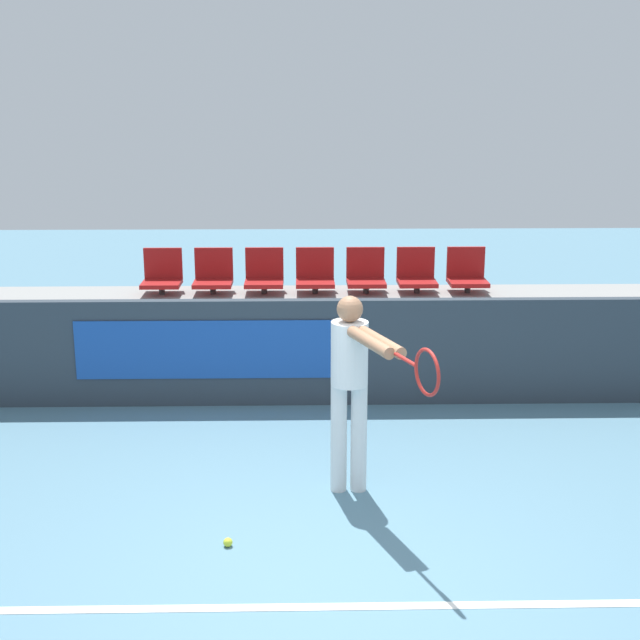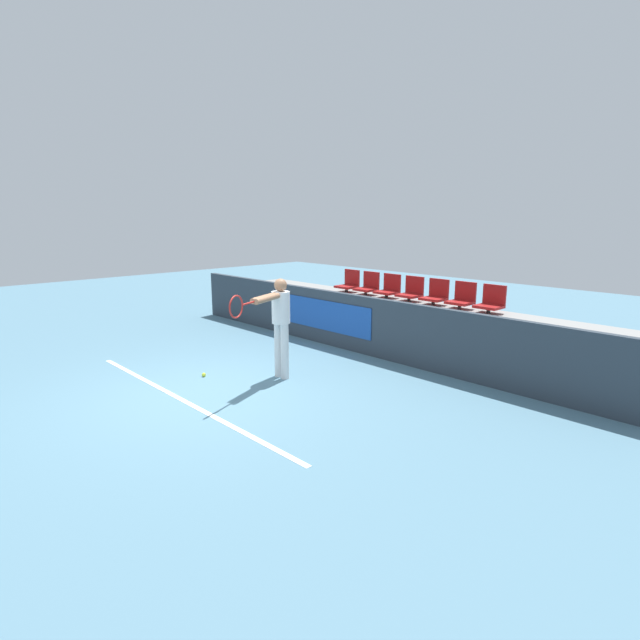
% 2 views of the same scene
% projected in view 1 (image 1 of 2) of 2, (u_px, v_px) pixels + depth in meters
% --- Properties ---
extents(ground_plane, '(30.00, 30.00, 0.00)m').
position_uv_depth(ground_plane, '(327.00, 580.00, 5.90)').
color(ground_plane, slate).
extents(court_baseline, '(5.40, 0.08, 0.01)m').
position_uv_depth(court_baseline, '(329.00, 607.00, 5.59)').
color(court_baseline, white).
rests_on(court_baseline, ground).
extents(barrier_wall, '(10.15, 0.14, 1.10)m').
position_uv_depth(barrier_wall, '(316.00, 352.00, 9.05)').
color(barrier_wall, '#2D3842').
rests_on(barrier_wall, ground).
extents(bleacher_tier_front, '(9.75, 1.00, 0.39)m').
position_uv_depth(bleacher_tier_front, '(317.00, 368.00, 9.70)').
color(bleacher_tier_front, gray).
rests_on(bleacher_tier_front, ground).
extents(bleacher_tier_middle, '(9.75, 1.00, 0.79)m').
position_uv_depth(bleacher_tier_middle, '(315.00, 327.00, 10.62)').
color(bleacher_tier_middle, gray).
rests_on(bleacher_tier_middle, ground).
extents(stadium_chair_0, '(0.45, 0.42, 0.52)m').
position_uv_depth(stadium_chair_0, '(150.00, 330.00, 9.68)').
color(stadium_chair_0, '#333333').
rests_on(stadium_chair_0, bleacher_tier_front).
extents(stadium_chair_1, '(0.45, 0.42, 0.52)m').
position_uv_depth(stadium_chair_1, '(206.00, 330.00, 9.69)').
color(stadium_chair_1, '#333333').
rests_on(stadium_chair_1, bleacher_tier_front).
extents(stadium_chair_2, '(0.45, 0.42, 0.52)m').
position_uv_depth(stadium_chair_2, '(261.00, 329.00, 9.71)').
color(stadium_chair_2, '#333333').
rests_on(stadium_chair_2, bleacher_tier_front).
extents(stadium_chair_3, '(0.45, 0.42, 0.52)m').
position_uv_depth(stadium_chair_3, '(317.00, 329.00, 9.72)').
color(stadium_chair_3, '#333333').
rests_on(stadium_chair_3, bleacher_tier_front).
extents(stadium_chair_4, '(0.45, 0.42, 0.52)m').
position_uv_depth(stadium_chair_4, '(372.00, 329.00, 9.73)').
color(stadium_chair_4, '#333333').
rests_on(stadium_chair_4, bleacher_tier_front).
extents(stadium_chair_5, '(0.45, 0.42, 0.52)m').
position_uv_depth(stadium_chair_5, '(427.00, 328.00, 9.74)').
color(stadium_chair_5, '#333333').
rests_on(stadium_chair_5, bleacher_tier_front).
extents(stadium_chair_6, '(0.45, 0.42, 0.52)m').
position_uv_depth(stadium_chair_6, '(482.00, 328.00, 9.75)').
color(stadium_chair_6, '#333333').
rests_on(stadium_chair_6, bleacher_tier_front).
extents(stadium_chair_7, '(0.45, 0.42, 0.52)m').
position_uv_depth(stadium_chair_7, '(162.00, 276.00, 10.55)').
color(stadium_chair_7, '#333333').
rests_on(stadium_chair_7, bleacher_tier_middle).
extents(stadium_chair_8, '(0.45, 0.42, 0.52)m').
position_uv_depth(stadium_chair_8, '(213.00, 275.00, 10.56)').
color(stadium_chair_8, '#333333').
rests_on(stadium_chair_8, bleacher_tier_middle).
extents(stadium_chair_9, '(0.45, 0.42, 0.52)m').
position_uv_depth(stadium_chair_9, '(264.00, 275.00, 10.57)').
color(stadium_chair_9, '#333333').
rests_on(stadium_chair_9, bleacher_tier_middle).
extents(stadium_chair_10, '(0.45, 0.42, 0.52)m').
position_uv_depth(stadium_chair_10, '(315.00, 275.00, 10.58)').
color(stadium_chair_10, '#333333').
rests_on(stadium_chair_10, bleacher_tier_middle).
extents(stadium_chair_11, '(0.45, 0.42, 0.52)m').
position_uv_depth(stadium_chair_11, '(366.00, 275.00, 10.60)').
color(stadium_chair_11, '#333333').
rests_on(stadium_chair_11, bleacher_tier_middle).
extents(stadium_chair_12, '(0.45, 0.42, 0.52)m').
position_uv_depth(stadium_chair_12, '(416.00, 275.00, 10.61)').
color(stadium_chair_12, '#333333').
rests_on(stadium_chair_12, bleacher_tier_middle).
extents(stadium_chair_13, '(0.45, 0.42, 0.52)m').
position_uv_depth(stadium_chair_13, '(467.00, 274.00, 10.62)').
color(stadium_chair_13, '#333333').
rests_on(stadium_chair_13, bleacher_tier_middle).
extents(tennis_player, '(0.66, 1.44, 1.61)m').
position_uv_depth(tennis_player, '(354.00, 377.00, 6.89)').
color(tennis_player, silver).
rests_on(tennis_player, ground).
extents(tennis_ball, '(0.07, 0.07, 0.07)m').
position_uv_depth(tennis_ball, '(228.00, 542.00, 6.32)').
color(tennis_ball, '#CCDB33').
rests_on(tennis_ball, ground).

